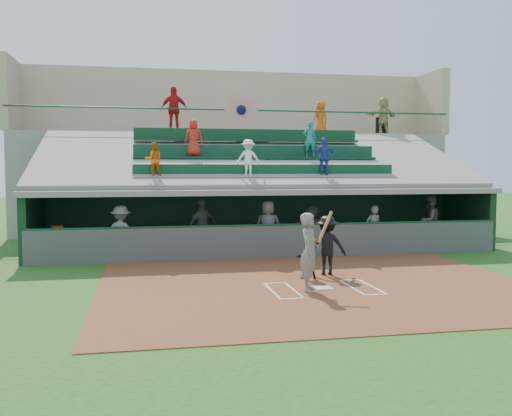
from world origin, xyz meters
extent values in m
plane|color=#214E16|center=(0.00, 0.00, 0.00)|extent=(100.00, 100.00, 0.00)
cube|color=brown|center=(0.00, 0.50, 0.01)|extent=(11.00, 9.00, 0.02)
cube|color=silver|center=(0.00, 0.00, 0.04)|extent=(0.43, 0.43, 0.03)
cube|color=white|center=(-0.75, 0.00, 0.02)|extent=(0.05, 1.80, 0.01)
cube|color=silver|center=(0.75, 0.00, 0.02)|extent=(0.05, 1.80, 0.01)
cube|color=white|center=(-1.30, 0.00, 0.02)|extent=(0.05, 1.80, 0.01)
cube|color=white|center=(1.30, 0.00, 0.02)|extent=(0.05, 1.80, 0.01)
cube|color=white|center=(-1.02, 0.90, 0.02)|extent=(0.60, 0.05, 0.01)
cube|color=white|center=(1.02, 0.90, 0.02)|extent=(0.60, 0.05, 0.01)
cube|color=silver|center=(-1.02, -0.90, 0.02)|extent=(0.60, 0.05, 0.01)
cube|color=white|center=(1.02, -0.90, 0.02)|extent=(0.60, 0.05, 0.01)
cube|color=gray|center=(0.00, 6.75, 0.02)|extent=(16.00, 3.50, 0.04)
cube|color=gray|center=(0.00, 13.50, 2.30)|extent=(20.00, 3.00, 4.60)
cube|color=#4C514D|center=(0.00, 5.00, 0.55)|extent=(16.00, 0.06, 1.10)
cylinder|color=#143F20|center=(0.00, 5.00, 1.12)|extent=(16.00, 0.08, 0.08)
cube|color=black|center=(0.00, 8.50, 1.10)|extent=(16.00, 0.25, 2.20)
cube|color=black|center=(-8.00, 6.75, 1.10)|extent=(0.25, 3.50, 2.20)
cube|color=black|center=(8.00, 6.75, 1.10)|extent=(0.25, 3.50, 2.20)
cube|color=gray|center=(0.00, 6.75, 2.20)|extent=(16.40, 3.90, 0.18)
cube|color=gray|center=(0.00, 10.25, 1.15)|extent=(16.40, 3.50, 2.30)
cube|color=gray|center=(0.00, 11.90, 2.30)|extent=(16.40, 0.30, 4.60)
cube|color=gray|center=(0.00, 8.60, 3.45)|extent=(16.40, 6.51, 2.37)
cube|color=#0B3218|center=(0.00, 6.20, 2.65)|extent=(9.40, 0.42, 0.08)
cube|color=#0D3B22|center=(0.00, 6.40, 2.91)|extent=(9.40, 0.06, 0.45)
cube|color=#0C361E|center=(0.00, 8.10, 3.40)|extent=(9.40, 0.42, 0.08)
cube|color=#0D3C24|center=(0.00, 8.30, 3.66)|extent=(9.40, 0.06, 0.45)
cube|color=#0B3219|center=(0.00, 10.00, 4.15)|extent=(9.40, 0.42, 0.08)
cube|color=#0D391B|center=(0.00, 10.20, 4.41)|extent=(9.40, 0.06, 0.45)
imported|color=#D0620C|center=(-3.98, 6.30, 3.29)|extent=(0.62, 0.50, 1.19)
imported|color=white|center=(-0.72, 6.30, 3.35)|extent=(0.92, 0.62, 1.32)
imported|color=#254195|center=(2.06, 6.30, 3.40)|extent=(0.87, 0.45, 1.41)
imported|color=red|center=(-2.46, 8.20, 4.13)|extent=(0.70, 0.48, 1.38)
imported|color=#1B7B7C|center=(2.08, 8.20, 4.13)|extent=(0.54, 0.38, 1.39)
cylinder|color=#154327|center=(0.00, 12.00, 5.60)|extent=(20.00, 0.07, 0.07)
cylinder|color=red|center=(0.00, 11.98, 5.60)|extent=(1.50, 0.06, 1.50)
sphere|color=black|center=(0.00, 11.95, 5.60)|extent=(0.44, 0.44, 0.44)
cube|color=tan|center=(0.00, 15.00, 6.20)|extent=(20.00, 0.40, 3.20)
cube|color=tan|center=(-10.00, 13.50, 6.20)|extent=(0.40, 3.00, 3.20)
cube|color=tan|center=(10.00, 13.50, 6.20)|extent=(0.40, 3.00, 3.20)
imported|color=#60635D|center=(-0.42, -0.20, 0.97)|extent=(0.65, 0.80, 1.91)
cylinder|color=olive|center=(-0.07, -0.35, 1.60)|extent=(0.56, 0.54, 0.75)
sphere|color=olive|center=(-0.29, -0.20, 1.25)|extent=(0.10, 0.10, 0.10)
imported|color=black|center=(-0.04, 1.33, 0.61)|extent=(0.62, 0.52, 1.17)
imported|color=black|center=(0.69, 1.77, 0.85)|extent=(1.17, 0.81, 1.65)
cube|color=brown|center=(0.20, 8.13, 0.24)|extent=(13.24, 2.00, 0.40)
cube|color=white|center=(-7.09, 5.95, 0.40)|extent=(0.91, 0.73, 0.72)
cylinder|color=#DD550D|center=(-7.10, 5.94, 0.95)|extent=(0.38, 0.38, 0.38)
imported|color=#5D605A|center=(-5.06, 5.37, 0.92)|extent=(1.27, 0.94, 1.77)
imported|color=#5D605B|center=(-2.32, 6.60, 0.98)|extent=(1.19, 0.90, 1.88)
imported|color=#5E615C|center=(-0.09, 5.91, 0.97)|extent=(1.02, 0.79, 1.85)
imported|color=#585B56|center=(1.70, 6.56, 0.85)|extent=(1.58, 0.84, 1.62)
imported|color=#5E605B|center=(3.66, 5.56, 0.86)|extent=(0.64, 0.47, 1.64)
imported|color=#51534F|center=(6.15, 6.18, 1.02)|extent=(1.16, 1.05, 1.95)
cylinder|color=black|center=(7.24, 13.19, 5.05)|extent=(0.60, 0.60, 0.89)
imported|color=red|center=(-2.95, 12.26, 5.60)|extent=(1.19, 0.52, 2.01)
imported|color=#DC570C|center=(3.94, 12.69, 5.39)|extent=(0.89, 0.72, 1.58)
imported|color=tan|center=(7.08, 12.66, 5.51)|extent=(1.78, 0.96, 1.83)
camera|label=1|loc=(-4.34, -13.36, 3.00)|focal=40.00mm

